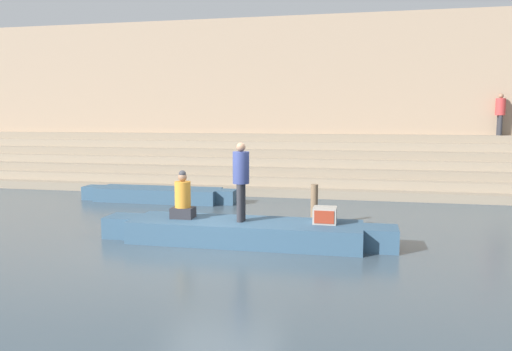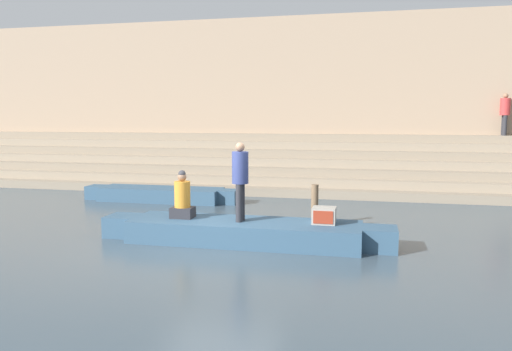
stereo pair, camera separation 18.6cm
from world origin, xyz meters
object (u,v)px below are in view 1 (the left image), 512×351
at_px(person_rowing, 183,199).
at_px(mooring_post, 314,205).
at_px(rowboat_main, 245,231).
at_px(tv_set, 325,215).
at_px(person_on_steps, 500,112).
at_px(person_standing, 241,176).
at_px(moored_boat_shore, 158,194).

bearing_deg(person_rowing, mooring_post, 27.11).
bearing_deg(rowboat_main, mooring_post, 58.80).
relative_size(tv_set, mooring_post, 0.47).
height_order(rowboat_main, tv_set, tv_set).
height_order(person_rowing, person_on_steps, person_on_steps).
distance_m(tv_set, person_on_steps, 12.02).
bearing_deg(tv_set, person_on_steps, 52.73).
bearing_deg(person_on_steps, person_rowing, 17.66).
xyz_separation_m(rowboat_main, person_standing, (-0.09, -0.01, 1.25)).
xyz_separation_m(person_standing, person_on_steps, (7.87, 10.29, 1.53)).
bearing_deg(moored_boat_shore, tv_set, -43.91).
relative_size(person_rowing, mooring_post, 1.03).
distance_m(person_standing, moored_boat_shore, 6.45).
height_order(person_rowing, mooring_post, person_rowing).
bearing_deg(mooring_post, person_rowing, -143.83).
relative_size(person_standing, person_on_steps, 1.10).
xyz_separation_m(person_rowing, tv_set, (3.27, 0.09, -0.26)).
height_order(moored_boat_shore, person_on_steps, person_on_steps).
bearing_deg(mooring_post, moored_boat_shore, 153.87).
xyz_separation_m(mooring_post, person_on_steps, (6.42, 8.15, 2.50)).
height_order(mooring_post, person_on_steps, person_on_steps).
distance_m(rowboat_main, mooring_post, 2.55).
bearing_deg(tv_set, moored_boat_shore, 134.96).
distance_m(mooring_post, person_on_steps, 10.67).
bearing_deg(moored_boat_shore, person_rowing, -66.54).
xyz_separation_m(person_standing, moored_boat_shore, (-4.06, 4.84, -1.27)).
xyz_separation_m(rowboat_main, moored_boat_shore, (-4.15, 4.83, -0.02)).
xyz_separation_m(rowboat_main, person_rowing, (-1.49, 0.04, 0.67)).
xyz_separation_m(tv_set, mooring_post, (-0.42, 1.99, -0.13)).
bearing_deg(moored_boat_shore, person_standing, -55.56).
bearing_deg(person_on_steps, rowboat_main, 22.71).
relative_size(person_rowing, person_on_steps, 0.69).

